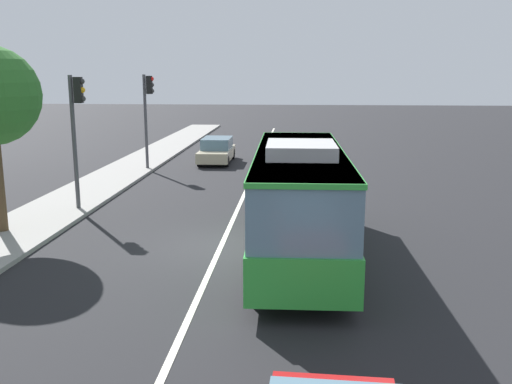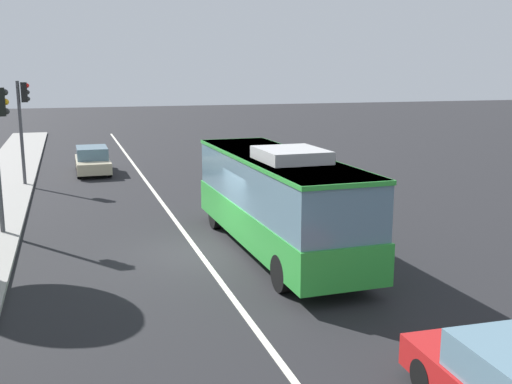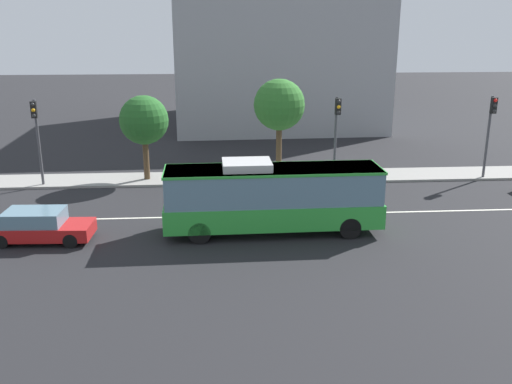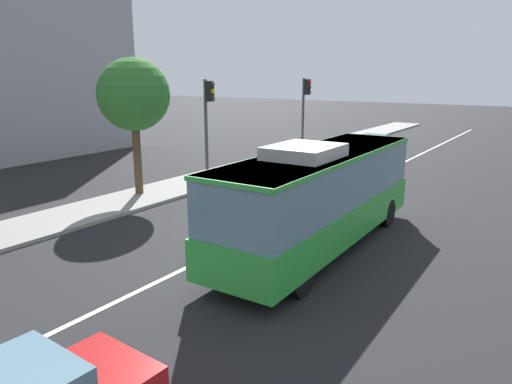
{
  "view_description": "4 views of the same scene",
  "coord_description": "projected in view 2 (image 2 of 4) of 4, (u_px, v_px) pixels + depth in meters",
  "views": [
    {
      "loc": [
        -16.52,
        -2.33,
        5.26
      ],
      "look_at": [
        -1.14,
        -1.17,
        1.98
      ],
      "focal_mm": 39.26,
      "sensor_mm": 36.0,
      "label": 1
    },
    {
      "loc": [
        -18.02,
        3.76,
        5.7
      ],
      "look_at": [
        -0.07,
        -1.89,
        1.87
      ],
      "focal_mm": 42.09,
      "sensor_mm": 36.0,
      "label": 2
    },
    {
      "loc": [
        -3.09,
        -27.11,
        9.54
      ],
      "look_at": [
        -1.27,
        -0.87,
        1.52
      ],
      "focal_mm": 39.62,
      "sensor_mm": 36.0,
      "label": 3
    },
    {
      "loc": [
        -13.62,
        -8.76,
        5.42
      ],
      "look_at": [
        -1.7,
        -0.68,
        1.83
      ],
      "focal_mm": 33.13,
      "sensor_mm": 36.0,
      "label": 4
    }
  ],
  "objects": [
    {
      "name": "ground_plane",
      "position": [
        199.0,
        253.0,
        19.09
      ],
      "size": [
        160.0,
        160.0,
        0.0
      ],
      "primitive_type": "plane",
      "color": "black"
    },
    {
      "name": "sedan_beige",
      "position": [
        93.0,
        160.0,
        33.73
      ],
      "size": [
        4.51,
        1.84,
        1.46
      ],
      "rotation": [
        0.0,
        0.0,
        3.15
      ],
      "color": "#C6B793",
      "rests_on": "ground_plane"
    },
    {
      "name": "transit_bus",
      "position": [
        277.0,
        196.0,
        18.86
      ],
      "size": [
        10.05,
        2.69,
        3.46
      ],
      "rotation": [
        0.0,
        0.0,
        0.02
      ],
      "color": "green",
      "rests_on": "ground_plane"
    },
    {
      "name": "traffic_light_near_corner",
      "position": [
        23.0,
        115.0,
        29.27
      ],
      "size": [
        0.32,
        0.62,
        5.2
      ],
      "rotation": [
        0.0,
        0.0,
        -1.59
      ],
      "color": "#47474C",
      "rests_on": "ground_plane"
    },
    {
      "name": "lane_centre_line",
      "position": [
        199.0,
        252.0,
        19.09
      ],
      "size": [
        76.0,
        0.16,
        0.01
      ],
      "primitive_type": "cube",
      "color": "silver",
      "rests_on": "ground_plane"
    }
  ]
}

